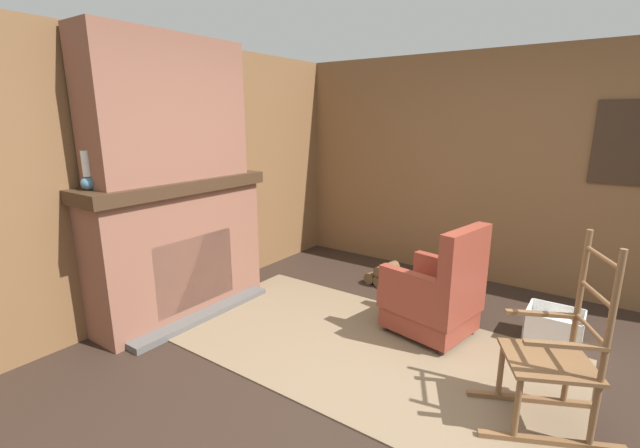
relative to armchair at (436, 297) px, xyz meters
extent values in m
plane|color=#2D2119|center=(0.13, -0.93, -0.36)|extent=(14.00, 14.00, 0.00)
cube|color=brown|center=(-2.41, -0.93, 0.91)|extent=(0.06, 5.63, 2.53)
cube|color=brown|center=(0.13, 1.62, 0.91)|extent=(5.63, 0.06, 2.53)
cube|color=brown|center=(-2.16, -0.93, 0.23)|extent=(0.44, 1.67, 1.18)
cube|color=black|center=(-1.98, -0.93, 0.09)|extent=(0.08, 0.87, 0.66)
cube|color=#565451|center=(-1.86, -0.93, -0.33)|extent=(0.16, 1.50, 0.06)
cube|color=#3D2819|center=(-2.16, -0.93, 0.87)|extent=(0.54, 1.77, 0.11)
cube|color=brown|center=(-2.16, -0.93, 1.54)|extent=(0.38, 1.47, 1.23)
cube|color=#7A664C|center=(-0.42, -0.53, -0.35)|extent=(3.22, 1.73, 0.01)
cube|color=brown|center=(-0.05, 0.01, -0.18)|extent=(0.75, 0.69, 0.24)
cube|color=brown|center=(-0.05, 0.01, -0.03)|extent=(0.79, 0.73, 0.18)
cube|color=brown|center=(0.23, -0.04, 0.35)|extent=(0.23, 0.62, 0.58)
cube|color=brown|center=(-0.12, -0.24, 0.16)|extent=(0.62, 0.21, 0.20)
cube|color=brown|center=(-0.02, 0.27, 0.16)|extent=(0.62, 0.21, 0.20)
cylinder|color=#332319|center=(-0.36, -0.18, -0.33)|extent=(0.06, 0.06, 0.06)
cylinder|color=#332319|center=(-0.27, 0.30, -0.33)|extent=(0.06, 0.06, 0.06)
cylinder|color=#332319|center=(0.17, -0.28, -0.33)|extent=(0.06, 0.06, 0.06)
cylinder|color=#332319|center=(0.27, 0.20, -0.33)|extent=(0.06, 0.06, 0.06)
cube|color=brown|center=(1.02, -0.85, -0.34)|extent=(0.74, 0.39, 0.04)
cube|color=brown|center=(0.86, -0.50, -0.34)|extent=(0.74, 0.39, 0.04)
cylinder|color=brown|center=(0.84, -0.94, -0.13)|extent=(0.05, 0.05, 0.38)
cylinder|color=brown|center=(0.67, -0.59, -0.13)|extent=(0.05, 0.05, 0.38)
cylinder|color=brown|center=(1.20, -0.76, -0.13)|extent=(0.05, 0.05, 0.38)
cylinder|color=brown|center=(1.04, -0.41, -0.13)|extent=(0.05, 0.05, 0.38)
cube|color=brown|center=(0.94, -0.68, 0.07)|extent=(0.62, 0.61, 0.02)
cylinder|color=brown|center=(1.20, -0.76, 0.45)|extent=(0.05, 0.05, 0.77)
cylinder|color=brown|center=(1.04, -0.41, 0.45)|extent=(0.05, 0.05, 0.77)
cylinder|color=brown|center=(1.12, -0.59, 0.29)|extent=(0.19, 0.34, 0.03)
cylinder|color=brown|center=(1.12, -0.59, 0.51)|extent=(0.19, 0.34, 0.03)
cylinder|color=brown|center=(1.12, -0.59, 0.73)|extent=(0.19, 0.34, 0.03)
cube|color=brown|center=(1.02, -0.85, 0.28)|extent=(0.40, 0.22, 0.02)
cube|color=brown|center=(0.86, -0.50, 0.28)|extent=(0.40, 0.22, 0.02)
cylinder|color=brown|center=(-1.00, 0.85, -0.29)|extent=(0.19, 0.35, 0.13)
cylinder|color=brown|center=(-0.87, 0.83, -0.29)|extent=(0.19, 0.35, 0.13)
cylinder|color=brown|center=(-0.74, 0.80, -0.29)|extent=(0.19, 0.35, 0.13)
cylinder|color=brown|center=(-0.87, 0.83, -0.18)|extent=(0.19, 0.35, 0.13)
cube|color=white|center=(0.86, 0.46, -0.35)|extent=(0.43, 0.37, 0.01)
cube|color=white|center=(1.07, 0.46, -0.22)|extent=(0.01, 0.37, 0.28)
cube|color=white|center=(0.66, 0.45, -0.22)|extent=(0.01, 0.37, 0.28)
cube|color=white|center=(0.86, 0.63, -0.22)|extent=(0.42, 0.02, 0.28)
cube|color=white|center=(0.86, 0.28, -0.22)|extent=(0.42, 0.02, 0.28)
ellipsoid|color=white|center=(0.86, 0.46, -0.20)|extent=(0.34, 0.30, 0.17)
ellipsoid|color=#47708E|center=(-2.21, -1.67, 0.98)|extent=(0.12, 0.12, 0.11)
cylinder|color=white|center=(-2.21, -1.67, 1.13)|extent=(0.06, 0.06, 0.20)
cube|color=gray|center=(-2.21, -0.26, 0.99)|extent=(0.13, 0.23, 0.12)
cube|color=silver|center=(-2.14, -0.26, 1.00)|extent=(0.01, 0.04, 0.02)
cylinder|color=red|center=(-2.23, -0.91, 1.06)|extent=(0.07, 0.27, 0.27)
camera|label=1|loc=(1.14, -3.31, 1.48)|focal=24.00mm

